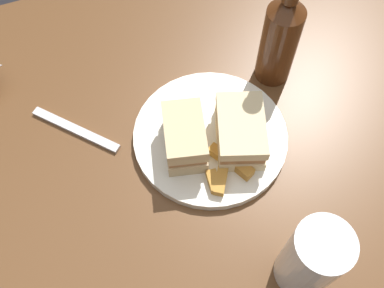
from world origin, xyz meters
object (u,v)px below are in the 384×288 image
at_px(sandwich_half_right, 241,132).
at_px(cider_bottle, 281,37).
at_px(pint_glass, 310,260).
at_px(plate, 210,136).
at_px(sandwich_half_left, 185,137).
at_px(fork, 76,130).

height_order(sandwich_half_right, cider_bottle, cider_bottle).
xyz_separation_m(sandwich_half_right, pint_glass, (0.00, 0.24, 0.02)).
relative_size(plate, sandwich_half_right, 1.93).
height_order(plate, sandwich_half_left, sandwich_half_left).
bearing_deg(sandwich_half_left, pint_glass, 109.30).
bearing_deg(fork, sandwich_half_left, 14.84).
height_order(cider_bottle, fork, cider_bottle).
relative_size(sandwich_half_left, cider_bottle, 0.46).
xyz_separation_m(plate, pint_glass, (-0.04, 0.27, 0.06)).
bearing_deg(sandwich_half_right, sandwich_half_left, -13.80).
xyz_separation_m(plate, sandwich_half_left, (0.05, 0.01, 0.04)).
distance_m(plate, cider_bottle, 0.21).
xyz_separation_m(sandwich_half_left, sandwich_half_right, (-0.09, 0.02, -0.00)).
xyz_separation_m(sandwich_half_left, fork, (0.17, -0.11, -0.05)).
relative_size(plate, sandwich_half_left, 2.27).
bearing_deg(plate, cider_bottle, -150.85).
xyz_separation_m(pint_glass, fork, (0.26, -0.37, -0.07)).
relative_size(sandwich_half_left, pint_glass, 0.77).
xyz_separation_m(sandwich_half_left, cider_bottle, (-0.22, -0.10, 0.05)).
distance_m(pint_glass, fork, 0.46).
bearing_deg(fork, cider_bottle, 46.58).
distance_m(sandwich_half_right, fork, 0.30).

